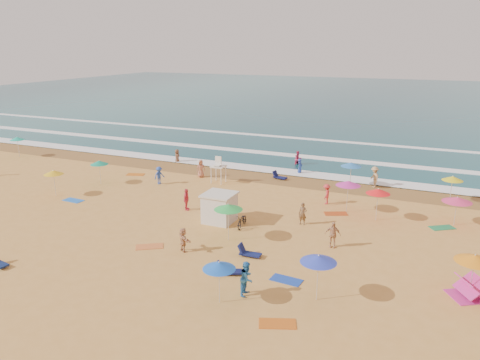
% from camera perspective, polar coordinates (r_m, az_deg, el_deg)
% --- Properties ---
extents(ground, '(220.00, 220.00, 0.00)m').
position_cam_1_polar(ground, '(34.81, -6.77, -4.56)').
color(ground, gold).
rests_on(ground, ground).
extents(ocean, '(220.00, 140.00, 0.18)m').
position_cam_1_polar(ocean, '(113.83, 15.38, 9.47)').
color(ocean, '#0C4756').
rests_on(ocean, ground).
extents(wet_sand, '(220.00, 220.00, 0.00)m').
position_cam_1_polar(wet_sand, '(45.45, 1.20, 0.55)').
color(wet_sand, olive).
rests_on(wet_sand, ground).
extents(surf_foam, '(200.00, 18.70, 0.05)m').
position_cam_1_polar(surf_foam, '(53.42, 4.85, 2.99)').
color(surf_foam, white).
rests_on(surf_foam, ground).
extents(cabana, '(2.00, 2.00, 2.00)m').
position_cam_1_polar(cabana, '(33.51, -2.51, -3.47)').
color(cabana, silver).
rests_on(cabana, ground).
extents(cabana_roof, '(2.20, 2.20, 0.12)m').
position_cam_1_polar(cabana_roof, '(33.17, -2.54, -1.75)').
color(cabana_roof, silver).
rests_on(cabana_roof, cabana).
extents(bicycle, '(0.84, 1.90, 0.96)m').
position_cam_1_polar(bicycle, '(32.69, 0.27, -4.95)').
color(bicycle, black).
rests_on(bicycle, ground).
extents(lifeguard_stand, '(1.20, 1.20, 2.10)m').
position_cam_1_polar(lifeguard_stand, '(42.91, -2.64, 1.03)').
color(lifeguard_stand, white).
rests_on(lifeguard_stand, ground).
extents(beach_umbrellas, '(56.43, 24.71, 0.74)m').
position_cam_1_polar(beach_umbrellas, '(33.18, 2.12, -1.67)').
color(beach_umbrellas, '#E6336C').
rests_on(beach_umbrellas, ground).
extents(loungers, '(54.36, 24.48, 0.34)m').
position_cam_1_polar(loungers, '(30.03, 5.68, -7.66)').
color(loungers, '#0E1849').
rests_on(loungers, ground).
extents(towels, '(46.42, 22.05, 0.03)m').
position_cam_1_polar(towels, '(33.14, -4.50, -5.57)').
color(towels, '#D0541A').
rests_on(towels, ground).
extents(beachgoers, '(35.61, 27.56, 2.15)m').
position_cam_1_polar(beachgoers, '(38.18, -2.80, -1.28)').
color(beachgoers, blue).
rests_on(beachgoers, ground).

